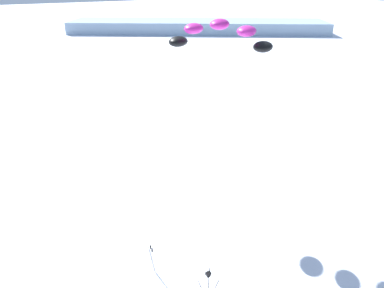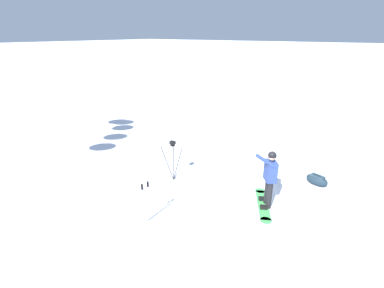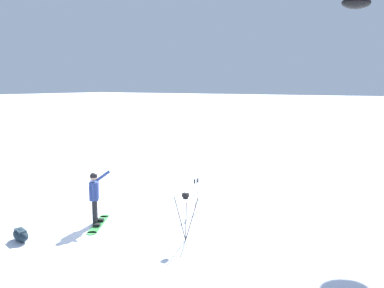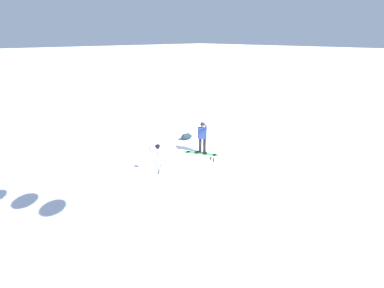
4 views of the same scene
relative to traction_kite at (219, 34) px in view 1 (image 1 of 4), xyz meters
name	(u,v)px [view 1 (image 1 of 4)]	position (x,y,z in m)	size (l,w,h in m)	color
traction_kite	(219,34)	(0.00, 0.00, 0.00)	(4.16, 3.73, 1.24)	black
camera_tripod	(208,282)	(-5.79, 4.03, -6.70)	(0.62, 0.63, 1.36)	#262628
ski_poles	(152,256)	(-3.59, 5.03, -6.89)	(0.23, 0.21, 1.17)	gray
distant_ridge	(198,26)	(49.31, -28.21, -6.60)	(33.79, 45.20, 2.13)	#8CA5BC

